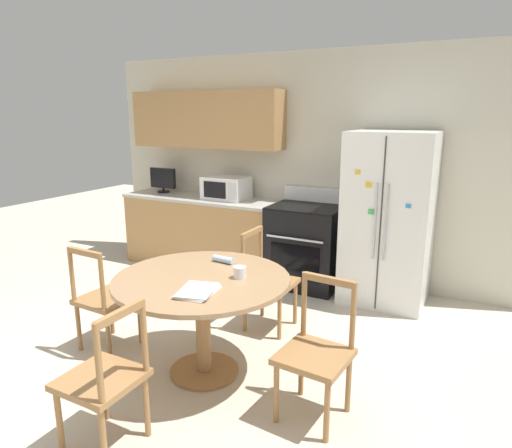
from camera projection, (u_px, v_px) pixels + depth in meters
ground_plane at (165, 378)px, 3.40m from camera, size 14.00×14.00×0.00m
back_wall at (277, 154)px, 5.43m from camera, size 5.20×0.44×2.60m
kitchen_counter at (203, 231)px, 5.80m from camera, size 2.04×0.64×0.90m
refrigerator at (388, 219)px, 4.62m from camera, size 0.83×0.72×1.75m
oven_range at (306, 245)px, 5.14m from camera, size 0.78×0.68×1.08m
microwave at (226, 188)px, 5.51m from camera, size 0.52×0.38×0.27m
countertop_tv at (163, 179)px, 5.97m from camera, size 0.38×0.16×0.32m
dining_table at (202, 295)px, 3.32m from camera, size 1.28×1.28×0.77m
dining_chair_far at (268, 282)px, 4.12m from camera, size 0.42×0.42×0.90m
dining_chair_near at (105, 380)px, 2.61m from camera, size 0.42×0.42×0.90m
dining_chair_left at (105, 299)px, 3.73m from camera, size 0.44×0.44×0.90m
dining_chair_right at (316, 354)px, 2.89m from camera, size 0.45×0.45×0.90m
candle_glass at (240, 273)px, 3.27m from camera, size 0.09×0.09×0.08m
folded_napkin at (223, 259)px, 3.60m from camera, size 0.18×0.07×0.05m
mail_stack at (197, 291)px, 3.00m from camera, size 0.29×0.35×0.02m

